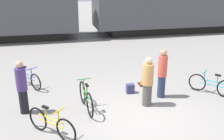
{
  "coord_description": "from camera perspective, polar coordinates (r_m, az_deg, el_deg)",
  "views": [
    {
      "loc": [
        -2.41,
        -6.62,
        3.98
      ],
      "look_at": [
        -0.57,
        1.26,
        1.1
      ],
      "focal_mm": 42.0,
      "sensor_mm": 36.0,
      "label": 1
    }
  ],
  "objects": [
    {
      "name": "backpack",
      "position": [
        9.52,
        3.98,
        -4.05
      ],
      "size": [
        0.28,
        0.2,
        0.34
      ],
      "color": "navy",
      "rests_on": "ground_plane"
    },
    {
      "name": "rail_near",
      "position": [
        18.34,
        -5.28,
        7.0
      ],
      "size": [
        38.49,
        0.07,
        0.01
      ],
      "primitive_type": "cube",
      "color": "#4C4238",
      "rests_on": "ground_plane"
    },
    {
      "name": "ground_plane",
      "position": [
        8.09,
        6.1,
        -10.0
      ],
      "size": [
        80.0,
        80.0,
        0.0
      ],
      "primitive_type": "plane",
      "color": "gray"
    },
    {
      "name": "person_in_red",
      "position": [
        9.09,
        10.87,
        -0.75
      ],
      "size": [
        0.31,
        0.31,
        1.72
      ],
      "rotation": [
        0.0,
        0.0,
        5.08
      ],
      "color": "#283351",
      "rests_on": "ground_plane"
    },
    {
      "name": "person_in_tan",
      "position": [
        8.44,
        7.77,
        -2.59
      ],
      "size": [
        0.36,
        0.36,
        1.64
      ],
      "rotation": [
        0.0,
        0.0,
        3.33
      ],
      "color": "#514C47",
      "rests_on": "ground_plane"
    },
    {
      "name": "bicycle_yellow",
      "position": [
        7.15,
        -13.05,
        -11.36
      ],
      "size": [
        1.2,
        1.3,
        0.84
      ],
      "color": "black",
      "rests_on": "ground_plane"
    },
    {
      "name": "person_in_purple",
      "position": [
        8.33,
        -19.01,
        -3.57
      ],
      "size": [
        0.32,
        0.32,
        1.69
      ],
      "rotation": [
        0.0,
        0.0,
        3.92
      ],
      "color": "black",
      "rests_on": "ground_plane"
    },
    {
      "name": "bicycle_teal",
      "position": [
        10.0,
        20.8,
        -3.06
      ],
      "size": [
        1.12,
        1.3,
        0.81
      ],
      "color": "black",
      "rests_on": "ground_plane"
    },
    {
      "name": "bicycle_green",
      "position": [
        8.3,
        -5.69,
        -6.03
      ],
      "size": [
        0.46,
        1.72,
        0.95
      ],
      "color": "black",
      "rests_on": "ground_plane"
    },
    {
      "name": "rail_far",
      "position": [
        19.73,
        -5.88,
        7.87
      ],
      "size": [
        38.49,
        0.07,
        0.01
      ],
      "primitive_type": "cube",
      "color": "#4C4238",
      "rests_on": "ground_plane"
    },
    {
      "name": "traffic_cone",
      "position": [
        10.25,
        7.0,
        -1.88
      ],
      "size": [
        0.4,
        0.4,
        0.55
      ],
      "color": "black",
      "rests_on": "ground_plane"
    },
    {
      "name": "bicycle_blue",
      "position": [
        10.45,
        -17.81,
        -1.72
      ],
      "size": [
        1.01,
        1.41,
        0.81
      ],
      "color": "black",
      "rests_on": "ground_plane"
    }
  ]
}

